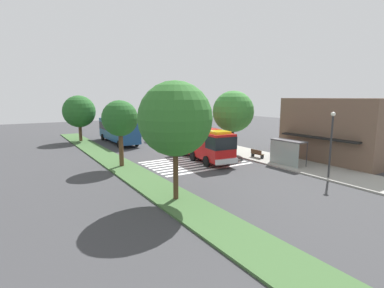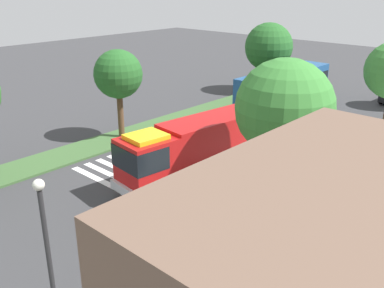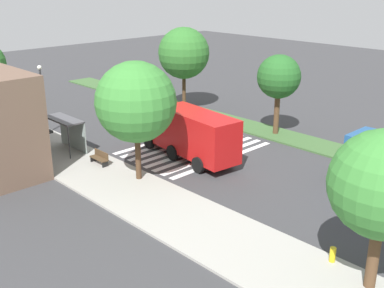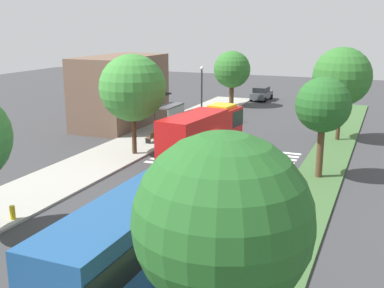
# 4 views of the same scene
# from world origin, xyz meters

# --- Properties ---
(ground_plane) EXTENTS (120.00, 120.00, 0.00)m
(ground_plane) POSITION_xyz_m (0.00, 0.00, 0.00)
(ground_plane) COLOR #38383A
(sidewalk) EXTENTS (60.00, 4.86, 0.14)m
(sidewalk) POSITION_xyz_m (0.00, 8.08, 0.07)
(sidewalk) COLOR #9E9B93
(sidewalk) RESTS_ON ground_plane
(median_strip) EXTENTS (60.00, 3.00, 0.14)m
(median_strip) POSITION_xyz_m (0.00, -7.15, 0.07)
(median_strip) COLOR #3D6033
(median_strip) RESTS_ON ground_plane
(crosswalk) EXTENTS (6.75, 10.17, 0.01)m
(crosswalk) POSITION_xyz_m (1.96, 0.00, 0.01)
(crosswalk) COLOR silver
(crosswalk) RESTS_ON ground_plane
(fire_truck) EXTENTS (9.74, 3.47, 3.57)m
(fire_truck) POSITION_xyz_m (1.51, 1.49, 2.02)
(fire_truck) COLOR #B71414
(fire_truck) RESTS_ON ground_plane
(bus_stop_shelter) EXTENTS (3.50, 1.40, 2.46)m
(bus_stop_shelter) POSITION_xyz_m (7.92, 7.03, 1.89)
(bus_stop_shelter) COLOR #4C4C51
(bus_stop_shelter) RESTS_ON sidewalk
(bench_near_shelter) EXTENTS (1.60, 0.50, 0.90)m
(bench_near_shelter) POSITION_xyz_m (3.92, 7.04, 0.59)
(bench_near_shelter) COLOR #4C3823
(bench_near_shelter) RESTS_ON sidewalk
(street_lamp) EXTENTS (0.36, 0.36, 5.54)m
(street_lamp) POSITION_xyz_m (13.08, 6.25, 3.45)
(street_lamp) COLOR #2D2D30
(street_lamp) RESTS_ON sidewalk
(sidewalk_tree_west) EXTENTS (4.33, 4.33, 6.79)m
(sidewalk_tree_west) POSITION_xyz_m (-15.41, 6.65, 4.74)
(sidewalk_tree_west) COLOR #513823
(sidewalk_tree_west) RESTS_ON sidewalk
(sidewalk_tree_center) EXTENTS (4.97, 4.97, 7.50)m
(sidewalk_tree_center) POSITION_xyz_m (0.10, 6.65, 5.14)
(sidewalk_tree_center) COLOR #47301E
(sidewalk_tree_center) RESTS_ON sidewalk
(median_tree_west) EXTENTS (3.48, 3.48, 6.45)m
(median_tree_west) POSITION_xyz_m (-0.37, -7.15, 4.80)
(median_tree_west) COLOR #513823
(median_tree_west) RESTS_ON median_strip
(median_tree_center) EXTENTS (4.85, 4.85, 7.78)m
(median_tree_center) POSITION_xyz_m (10.64, -7.15, 5.48)
(median_tree_center) COLOR #47301E
(median_tree_center) RESTS_ON median_strip
(fire_hydrant) EXTENTS (0.28, 0.28, 0.70)m
(fire_hydrant) POSITION_xyz_m (-13.38, 6.15, 0.49)
(fire_hydrant) COLOR gold
(fire_hydrant) RESTS_ON sidewalk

